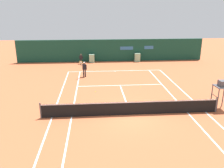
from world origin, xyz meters
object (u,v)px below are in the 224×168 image
umpire_chair (223,86)px  ball_kid_left_post (81,58)px  tennis_ball_near_service_line (141,87)px  player_on_baseline (84,68)px  tennis_ball_mid_court (95,92)px

umpire_chair → ball_kid_left_post: bearing=35.2°
ball_kid_left_post → umpire_chair: bearing=125.8°
ball_kid_left_post → tennis_ball_near_service_line: ball_kid_left_post is taller
umpire_chair → player_on_baseline: umpire_chair is taller
tennis_ball_mid_court → tennis_ball_near_service_line: same height
player_on_baseline → tennis_ball_near_service_line: bearing=154.7°
tennis_ball_mid_court → tennis_ball_near_service_line: bearing=14.1°
umpire_chair → player_on_baseline: 13.50m
tennis_ball_mid_court → tennis_ball_near_service_line: size_ratio=1.00×
player_on_baseline → tennis_ball_mid_court: size_ratio=26.65×
umpire_chair → tennis_ball_near_service_line: (-4.75, 5.25, -1.67)m
player_on_baseline → ball_kid_left_post: size_ratio=1.38×
umpire_chair → tennis_ball_mid_court: (-8.92, 4.20, -1.67)m
ball_kid_left_post → tennis_ball_mid_court: 10.97m
player_on_baseline → tennis_ball_mid_court: (1.09, -4.81, -0.92)m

